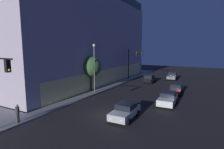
{
  "coord_description": "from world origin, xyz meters",
  "views": [
    {
      "loc": [
        -16.49,
        -8.99,
        7.17
      ],
      "look_at": [
        6.2,
        3.1,
        3.46
      ],
      "focal_mm": 29.21,
      "sensor_mm": 36.0,
      "label": 1
    }
  ],
  "objects_px": {
    "sidewalk_tree": "(91,67)",
    "pedestrian_waiting": "(17,112)",
    "car_red": "(176,89)",
    "car_grey": "(172,76)",
    "car_black": "(150,79)",
    "car_silver": "(125,111)",
    "modern_building": "(67,37)",
    "traffic_light_far_corner": "(134,58)",
    "street_lamp_sidewalk": "(94,62)",
    "car_white": "(168,99)"
  },
  "relations": [
    {
      "from": "pedestrian_waiting",
      "to": "car_black",
      "type": "xyz_separation_m",
      "value": [
        26.59,
        -4.93,
        -0.39
      ]
    },
    {
      "from": "street_lamp_sidewalk",
      "to": "car_black",
      "type": "bearing_deg",
      "value": -21.69
    },
    {
      "from": "car_silver",
      "to": "car_black",
      "type": "bearing_deg",
      "value": 9.66
    },
    {
      "from": "car_red",
      "to": "car_grey",
      "type": "relative_size",
      "value": 0.96
    },
    {
      "from": "street_lamp_sidewalk",
      "to": "pedestrian_waiting",
      "type": "distance_m",
      "value": 14.08
    },
    {
      "from": "car_black",
      "to": "pedestrian_waiting",
      "type": "bearing_deg",
      "value": 169.49
    },
    {
      "from": "street_lamp_sidewalk",
      "to": "car_black",
      "type": "xyz_separation_m",
      "value": [
        13.03,
        -5.18,
        -4.18
      ]
    },
    {
      "from": "modern_building",
      "to": "sidewalk_tree",
      "type": "bearing_deg",
      "value": -122.0
    },
    {
      "from": "modern_building",
      "to": "car_black",
      "type": "relative_size",
      "value": 9.13
    },
    {
      "from": "sidewalk_tree",
      "to": "car_silver",
      "type": "xyz_separation_m",
      "value": [
        -8.25,
        -9.97,
        -3.37
      ]
    },
    {
      "from": "pedestrian_waiting",
      "to": "car_white",
      "type": "bearing_deg",
      "value": -41.44
    },
    {
      "from": "modern_building",
      "to": "car_silver",
      "type": "xyz_separation_m",
      "value": [
        -15.21,
        -21.1,
        -8.78
      ]
    },
    {
      "from": "modern_building",
      "to": "traffic_light_far_corner",
      "type": "height_order",
      "value": "modern_building"
    },
    {
      "from": "car_silver",
      "to": "car_red",
      "type": "height_order",
      "value": "car_silver"
    },
    {
      "from": "street_lamp_sidewalk",
      "to": "sidewalk_tree",
      "type": "xyz_separation_m",
      "value": [
        0.86,
        1.31,
        -0.83
      ]
    },
    {
      "from": "car_black",
      "to": "car_grey",
      "type": "relative_size",
      "value": 1.01
    },
    {
      "from": "car_white",
      "to": "traffic_light_far_corner",
      "type": "bearing_deg",
      "value": 34.85
    },
    {
      "from": "traffic_light_far_corner",
      "to": "car_red",
      "type": "distance_m",
      "value": 14.39
    },
    {
      "from": "traffic_light_far_corner",
      "to": "car_silver",
      "type": "height_order",
      "value": "traffic_light_far_corner"
    },
    {
      "from": "pedestrian_waiting",
      "to": "car_black",
      "type": "bearing_deg",
      "value": -10.51
    },
    {
      "from": "car_black",
      "to": "car_silver",
      "type": "bearing_deg",
      "value": -170.34
    },
    {
      "from": "car_white",
      "to": "car_grey",
      "type": "relative_size",
      "value": 1.03
    },
    {
      "from": "traffic_light_far_corner",
      "to": "pedestrian_waiting",
      "type": "distance_m",
      "value": 28.34
    },
    {
      "from": "traffic_light_far_corner",
      "to": "pedestrian_waiting",
      "type": "relative_size",
      "value": 3.89
    },
    {
      "from": "sidewalk_tree",
      "to": "pedestrian_waiting",
      "type": "distance_m",
      "value": 14.79
    },
    {
      "from": "street_lamp_sidewalk",
      "to": "car_grey",
      "type": "xyz_separation_m",
      "value": [
        19.14,
        -8.72,
        -4.16
      ]
    },
    {
      "from": "car_black",
      "to": "car_white",
      "type": "bearing_deg",
      "value": -155.0
    },
    {
      "from": "modern_building",
      "to": "car_silver",
      "type": "height_order",
      "value": "modern_building"
    },
    {
      "from": "traffic_light_far_corner",
      "to": "car_silver",
      "type": "bearing_deg",
      "value": -160.69
    },
    {
      "from": "modern_building",
      "to": "car_silver",
      "type": "distance_m",
      "value": 27.46
    },
    {
      "from": "sidewalk_tree",
      "to": "car_grey",
      "type": "bearing_deg",
      "value": -28.73
    },
    {
      "from": "pedestrian_waiting",
      "to": "car_silver",
      "type": "distance_m",
      "value": 10.43
    },
    {
      "from": "car_grey",
      "to": "traffic_light_far_corner",
      "type": "bearing_deg",
      "value": 120.75
    },
    {
      "from": "traffic_light_far_corner",
      "to": "modern_building",
      "type": "bearing_deg",
      "value": 116.59
    },
    {
      "from": "sidewalk_tree",
      "to": "pedestrian_waiting",
      "type": "bearing_deg",
      "value": -173.83
    },
    {
      "from": "pedestrian_waiting",
      "to": "car_red",
      "type": "bearing_deg",
      "value": -30.46
    },
    {
      "from": "car_grey",
      "to": "car_white",
      "type": "bearing_deg",
      "value": -171.76
    },
    {
      "from": "sidewalk_tree",
      "to": "car_black",
      "type": "xyz_separation_m",
      "value": [
        12.18,
        -6.49,
        -3.36
      ]
    },
    {
      "from": "traffic_light_far_corner",
      "to": "car_white",
      "type": "xyz_separation_m",
      "value": [
        -15.25,
        -10.61,
        -4.1
      ]
    },
    {
      "from": "pedestrian_waiting",
      "to": "car_white",
      "type": "relative_size",
      "value": 0.41
    },
    {
      "from": "modern_building",
      "to": "traffic_light_far_corner",
      "type": "distance_m",
      "value": 15.72
    },
    {
      "from": "modern_building",
      "to": "car_silver",
      "type": "bearing_deg",
      "value": -125.79
    },
    {
      "from": "street_lamp_sidewalk",
      "to": "car_red",
      "type": "bearing_deg",
      "value": -63.65
    },
    {
      "from": "pedestrian_waiting",
      "to": "car_grey",
      "type": "height_order",
      "value": "pedestrian_waiting"
    },
    {
      "from": "modern_building",
      "to": "car_grey",
      "type": "height_order",
      "value": "modern_building"
    },
    {
      "from": "sidewalk_tree",
      "to": "street_lamp_sidewalk",
      "type": "bearing_deg",
      "value": -123.23
    },
    {
      "from": "car_white",
      "to": "car_grey",
      "type": "bearing_deg",
      "value": 8.24
    },
    {
      "from": "street_lamp_sidewalk",
      "to": "car_silver",
      "type": "bearing_deg",
      "value": -130.51
    },
    {
      "from": "car_white",
      "to": "car_black",
      "type": "relative_size",
      "value": 1.03
    },
    {
      "from": "street_lamp_sidewalk",
      "to": "car_black",
      "type": "relative_size",
      "value": 1.82
    }
  ]
}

